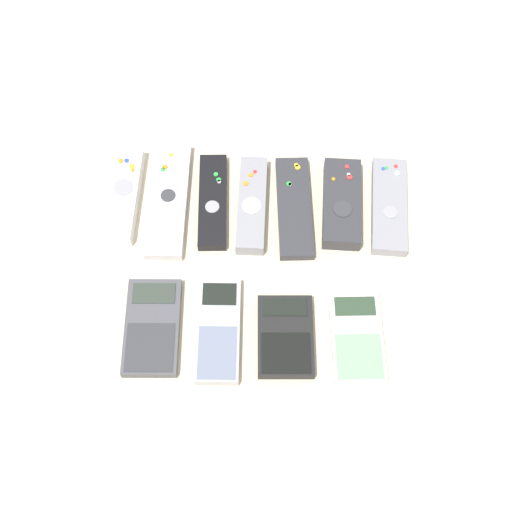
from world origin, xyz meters
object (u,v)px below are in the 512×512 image
object	(u,v)px
remote_0	(124,196)
calculator_0	(152,327)
remote_4	(294,207)
remote_6	(389,206)
calculator_1	(218,331)
calculator_2	(285,336)
remote_1	(169,200)
calculator_3	(357,337)
remote_5	(342,204)
remote_2	(213,201)
remote_3	(252,205)

from	to	relation	value
remote_0	calculator_0	distance (m)	0.23
remote_0	calculator_0	bearing A→B (deg)	-72.36
remote_4	remote_6	bearing A→B (deg)	-0.97
calculator_1	calculator_2	distance (m)	0.10
remote_4	calculator_1	xyz separation A→B (m)	(-0.11, -0.21, 0.00)
remote_1	remote_6	bearing A→B (deg)	-0.23
calculator_0	calculator_1	size ratio (longest dim) A/B	0.94
calculator_3	remote_5	bearing A→B (deg)	91.69
remote_1	remote_5	size ratio (longest dim) A/B	1.34
remote_0	remote_1	distance (m)	0.07
remote_2	calculator_1	distance (m)	0.22
remote_2	calculator_0	world-z (taller)	remote_2
remote_3	calculator_3	world-z (taller)	remote_3
remote_5	calculator_2	world-z (taller)	remote_5
remote_3	remote_5	size ratio (longest dim) A/B	1.09
calculator_3	remote_0	bearing A→B (deg)	145.25
remote_3	calculator_1	distance (m)	0.22
remote_0	remote_3	bearing A→B (deg)	-2.01
remote_5	remote_3	bearing A→B (deg)	-175.82
calculator_0	remote_0	bearing A→B (deg)	105.06
calculator_0	remote_5	bearing A→B (deg)	35.97
remote_1	remote_4	xyz separation A→B (m)	(0.20, -0.01, -0.00)
remote_5	remote_6	xyz separation A→B (m)	(0.08, 0.00, -0.00)
remote_3	remote_5	distance (m)	0.14
remote_0	remote_2	size ratio (longest dim) A/B	0.99
remote_4	remote_3	bearing A→B (deg)	176.54
remote_0	remote_6	distance (m)	0.42
calculator_1	remote_4	bearing A→B (deg)	61.86
calculator_1	calculator_3	size ratio (longest dim) A/B	1.15
calculator_1	remote_6	bearing A→B (deg)	39.10
calculator_0	calculator_1	distance (m)	0.10
remote_5	calculator_2	size ratio (longest dim) A/B	1.24
remote_5	calculator_3	world-z (taller)	remote_5
remote_1	calculator_0	xyz separation A→B (m)	(-0.01, -0.22, -0.00)
calculator_2	calculator_3	xyz separation A→B (m)	(0.10, 0.00, -0.00)
calculator_0	calculator_1	xyz separation A→B (m)	(0.10, -0.00, 0.00)
remote_0	remote_1	world-z (taller)	remote_0
remote_0	remote_5	xyz separation A→B (m)	(0.35, -0.01, 0.00)
remote_5	remote_0	bearing A→B (deg)	-178.92
remote_1	remote_3	bearing A→B (deg)	-2.92
remote_3	calculator_0	bearing A→B (deg)	-122.66
remote_5	calculator_1	world-z (taller)	remote_5
remote_6	calculator_0	xyz separation A→B (m)	(-0.36, -0.22, -0.00)
remote_3	remote_2	bearing A→B (deg)	174.56
remote_1	remote_3	world-z (taller)	remote_3
remote_4	calculator_1	bearing A→B (deg)	-120.36
remote_4	calculator_1	size ratio (longest dim) A/B	1.15
remote_5	calculator_1	size ratio (longest dim) A/B	0.97
remote_1	calculator_1	xyz separation A→B (m)	(0.09, -0.22, 0.00)
remote_4	remote_5	bearing A→B (deg)	1.23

